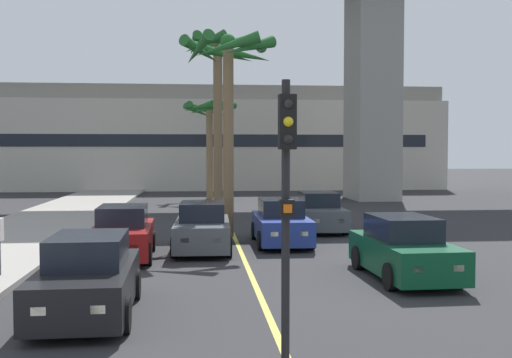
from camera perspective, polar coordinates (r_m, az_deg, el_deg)
lane_stripe_center at (r=24.54m, az=-2.23°, el=-4.91°), size 0.14×56.00×0.01m
pier_building_backdrop at (r=53.67m, az=-4.00°, el=3.68°), size 39.01×8.04×8.63m
car_queue_front at (r=18.90m, az=-12.26°, el=-5.01°), size 1.93×4.15×1.56m
car_queue_second at (r=19.88m, az=-5.00°, el=-4.59°), size 1.93×4.15×1.56m
car_queue_third at (r=21.21m, az=2.33°, el=-4.14°), size 1.87×4.12×1.56m
car_queue_fourth at (r=16.01m, az=13.55°, el=-6.39°), size 1.94×4.15×1.56m
car_queue_fifth at (r=24.94m, az=5.84°, el=-3.15°), size 1.89×4.13×1.56m
car_queue_sixth at (r=12.53m, az=-15.33°, el=-8.90°), size 1.91×4.14×1.56m
traffic_light_median_near at (r=8.63m, az=2.84°, el=-0.61°), size 0.24×0.37×4.20m
palm_tree_near_median at (r=41.57m, az=-4.32°, el=5.54°), size 3.70×3.72×6.60m
palm_tree_mid_median at (r=29.59m, az=-3.58°, el=9.48°), size 3.38×3.51×8.79m
palm_tree_far_median at (r=23.17m, az=-2.54°, el=9.82°), size 3.63×3.68×7.55m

